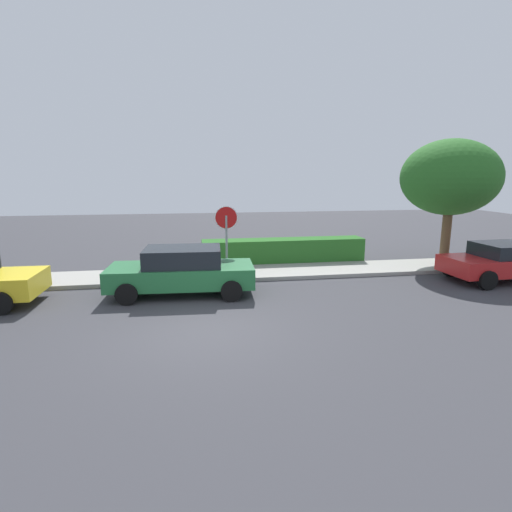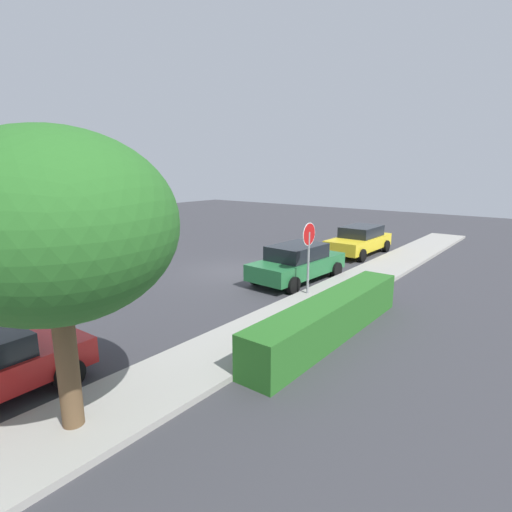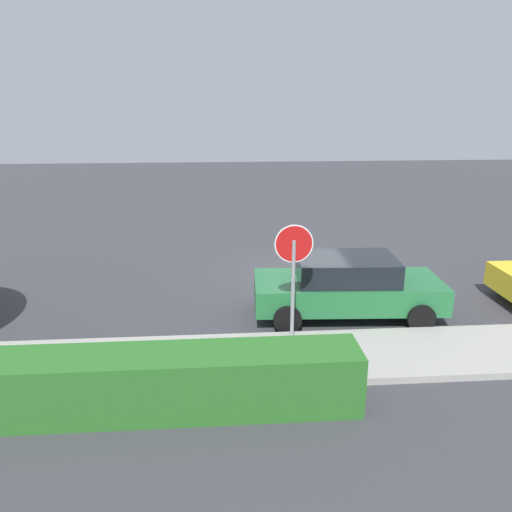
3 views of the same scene
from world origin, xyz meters
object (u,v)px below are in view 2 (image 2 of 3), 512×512
object	(u,v)px
stop_sign	(309,246)
parked_car_green	(297,262)
street_tree_near_corner	(55,227)
parked_car_yellow	(359,240)

from	to	relation	value
stop_sign	parked_car_green	distance (m)	2.33
parked_car_green	street_tree_near_corner	world-z (taller)	street_tree_near_corner
stop_sign	parked_car_green	bearing A→B (deg)	-137.34
parked_car_green	stop_sign	bearing A→B (deg)	42.66
stop_sign	street_tree_near_corner	bearing A→B (deg)	5.32
parked_car_green	street_tree_near_corner	xyz separation A→B (m)	(10.44, 2.24, 2.81)
parked_car_green	parked_car_yellow	xyz separation A→B (m)	(-6.41, -0.21, -0.00)
stop_sign	street_tree_near_corner	size ratio (longest dim) A/B	0.52
parked_car_yellow	street_tree_near_corner	world-z (taller)	street_tree_near_corner
street_tree_near_corner	parked_car_green	bearing A→B (deg)	-167.90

